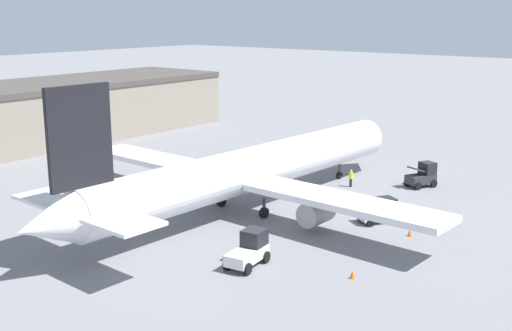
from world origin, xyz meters
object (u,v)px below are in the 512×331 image
airplane (248,170)px  ground_crew_worker (351,178)px  baggage_tug (249,250)px  safety_cone_near (410,233)px  safety_cone_far (352,274)px  pushback_tug (380,211)px  belt_loader_truck (423,176)px

airplane → ground_crew_worker: 12.68m
airplane → baggage_tug: bearing=-138.1°
baggage_tug → safety_cone_near: size_ratio=6.58×
baggage_tug → safety_cone_far: bearing=-78.6°
airplane → ground_crew_worker: size_ratio=25.41×
safety_cone_far → pushback_tug: bearing=19.5°
baggage_tug → safety_cone_far: baggage_tug is taller
airplane → safety_cone_near: 14.38m
airplane → ground_crew_worker: airplane is taller
safety_cone_near → pushback_tug: bearing=64.5°
safety_cone_near → belt_loader_truck: bearing=20.7°
airplane → safety_cone_near: airplane is taller
safety_cone_near → baggage_tug: bearing=153.2°
airplane → safety_cone_far: size_ratio=78.74×
airplane → baggage_tug: size_ratio=11.98×
pushback_tug → safety_cone_near: 3.81m
baggage_tug → safety_cone_far: (2.30, -6.61, -0.78)m
baggage_tug → airplane: bearing=31.6°
airplane → baggage_tug: airplane is taller
airplane → belt_loader_truck: (16.43, -8.52, -2.43)m
airplane → pushback_tug: size_ratio=13.21×
pushback_tug → safety_cone_near: pushback_tug is taller
ground_crew_worker → pushback_tug: 10.77m
ground_crew_worker → pushback_tug: size_ratio=0.52×
safety_cone_near → safety_cone_far: size_ratio=1.00×
ground_crew_worker → belt_loader_truck: size_ratio=0.53×
airplane → safety_cone_far: bearing=-114.0°
belt_loader_truck → pushback_tug: 12.49m
safety_cone_far → belt_loader_truck: bearing=14.0°
pushback_tug → safety_cone_near: (-1.62, -3.39, -0.63)m
ground_crew_worker → belt_loader_truck: 6.99m
airplane → belt_loader_truck: 18.67m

